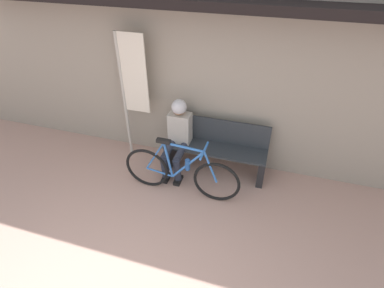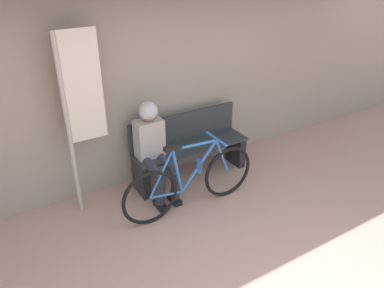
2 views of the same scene
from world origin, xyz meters
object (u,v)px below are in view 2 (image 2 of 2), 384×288
object	(u,v)px
banner_pole	(78,102)
person_seated	(153,144)
bicycle	(191,181)
park_bench_near	(189,149)

from	to	relation	value
banner_pole	person_seated	bearing A→B (deg)	-10.50
bicycle	person_seated	distance (m)	0.66
park_bench_near	person_seated	distance (m)	0.66
park_bench_near	bicycle	bearing A→B (deg)	-119.13
park_bench_near	banner_pole	world-z (taller)	banner_pole
bicycle	person_seated	world-z (taller)	person_seated
person_seated	banner_pole	bearing A→B (deg)	169.50
bicycle	person_seated	xyz separation A→B (m)	(-0.22, 0.53, 0.32)
park_bench_near	bicycle	distance (m)	0.75
bicycle	banner_pole	xyz separation A→B (m)	(-1.00, 0.67, 0.96)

